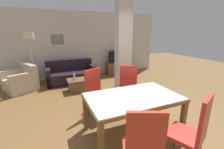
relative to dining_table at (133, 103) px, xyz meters
The scene contains 15 objects.
ground_plane 0.62m from the dining_table, ahead, with size 18.00×18.00×0.00m, color brown.
back_wall 4.39m from the dining_table, 90.04° to the left, with size 7.20×0.09×2.70m.
divider_pillar 2.03m from the dining_table, 68.41° to the left, with size 0.43×0.29×2.70m.
dining_table is the anchor object (origin of this frame).
dining_chair_far_right 0.99m from the dining_table, 65.26° to the left, with size 0.61×0.61×1.09m.
dining_chair_far_left 0.99m from the dining_table, 114.85° to the left, with size 0.61×0.61×1.09m.
dining_chair_near_right 1.03m from the dining_table, 66.17° to the right, with size 0.61×0.61×1.09m.
dining_chair_near_left 1.01m from the dining_table, 114.19° to the right, with size 0.61×0.61×1.09m.
sofa 3.65m from the dining_table, 99.31° to the left, with size 1.79×0.89×0.82m.
armchair 4.10m from the dining_table, 123.44° to the left, with size 1.19×1.24×0.84m.
coffee_table 2.68m from the dining_table, 101.46° to the left, with size 0.67×0.53×0.39m.
bottle 2.66m from the dining_table, 103.80° to the left, with size 0.06×0.06×0.28m.
tv_stand 4.38m from the dining_table, 67.80° to the left, with size 1.18×0.40×0.53m.
tv_screen 4.37m from the dining_table, 67.80° to the left, with size 1.04×0.28×0.54m.
floor_lamp 4.21m from the dining_table, 116.95° to the left, with size 0.33×0.33×1.88m.
Camera 1 is at (-1.34, -2.14, 1.88)m, focal length 24.00 mm.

